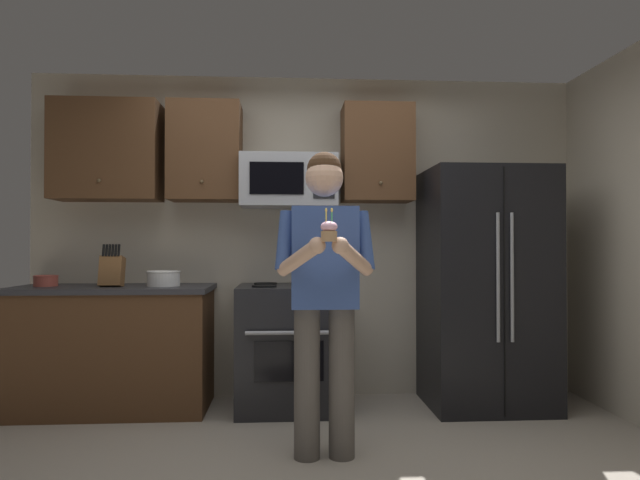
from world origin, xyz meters
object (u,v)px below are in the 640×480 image
object	(u,v)px
refrigerator	(485,288)
cupcake	(329,231)
knife_block	(112,271)
microwave	(289,182)
bowl_large_white	(164,278)
person	(325,284)
oven_range	(289,346)
bowl_small_colored	(46,280)

from	to	relation	value
refrigerator	cupcake	size ratio (longest dim) A/B	10.35
cupcake	knife_block	bearing A→B (deg)	139.35
refrigerator	microwave	bearing A→B (deg)	173.97
microwave	cupcake	distance (m)	1.51
microwave	cupcake	xyz separation A→B (m)	(0.20, -1.44, -0.43)
bowl_large_white	cupcake	bearing A→B (deg)	-49.26
bowl_large_white	person	xyz separation A→B (m)	(1.13, -0.98, 0.02)
microwave	person	bearing A→B (deg)	-79.72
knife_block	cupcake	bearing A→B (deg)	-40.65
microwave	person	world-z (taller)	microwave
bowl_large_white	knife_block	bearing A→B (deg)	-176.07
microwave	bowl_large_white	world-z (taller)	microwave
oven_range	refrigerator	distance (m)	1.56
knife_block	bowl_small_colored	size ratio (longest dim) A/B	1.84
knife_block	person	xyz separation A→B (m)	(1.50, -0.96, -0.04)
refrigerator	bowl_large_white	xyz separation A→B (m)	(-2.43, 0.03, 0.08)
knife_block	cupcake	size ratio (longest dim) A/B	1.84
microwave	person	xyz separation A→B (m)	(0.20, -1.11, -0.72)
bowl_small_colored	oven_range	bearing A→B (deg)	-1.26
microwave	bowl_small_colored	world-z (taller)	microwave
bowl_small_colored	cupcake	distance (m)	2.44
microwave	bowl_small_colored	distance (m)	1.95
refrigerator	knife_block	world-z (taller)	refrigerator
person	cupcake	xyz separation A→B (m)	(-0.00, -0.33, 0.30)
microwave	knife_block	size ratio (longest dim) A/B	2.31
oven_range	knife_block	world-z (taller)	knife_block
cupcake	oven_range	bearing A→B (deg)	98.67
bowl_large_white	bowl_small_colored	distance (m)	0.87
oven_range	cupcake	distance (m)	1.57
knife_block	bowl_small_colored	xyz separation A→B (m)	(-0.50, 0.07, -0.07)
person	bowl_small_colored	bearing A→B (deg)	152.82
person	refrigerator	bearing A→B (deg)	36.11
refrigerator	knife_block	bearing A→B (deg)	179.81
bowl_large_white	bowl_small_colored	bearing A→B (deg)	177.10
refrigerator	cupcake	distance (m)	1.86
oven_range	bowl_small_colored	xyz separation A→B (m)	(-1.80, 0.04, 0.50)
bowl_large_white	person	world-z (taller)	person
refrigerator	bowl_large_white	bearing A→B (deg)	179.18
refrigerator	knife_block	distance (m)	2.80
refrigerator	bowl_large_white	distance (m)	2.43
knife_block	person	world-z (taller)	person
microwave	cupcake	size ratio (longest dim) A/B	4.26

